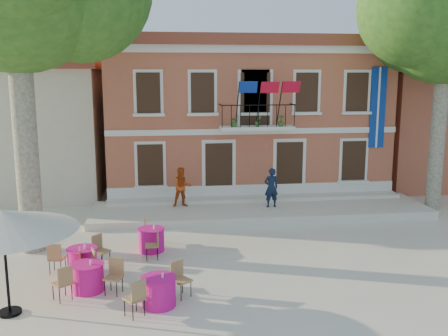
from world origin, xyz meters
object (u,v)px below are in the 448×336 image
(pedestrian_orange, at_px, (182,187))
(cafe_table_1, at_px, (159,290))
(patio_umbrella, at_px, (2,221))
(pedestrian_navy, at_px, (271,188))
(plane_tree_east, at_px, (447,17))
(cafe_table_2, at_px, (82,259))
(cafe_table_0, at_px, (88,276))
(cafe_table_3, at_px, (151,239))

(pedestrian_orange, distance_m, cafe_table_1, 8.60)
(patio_umbrella, distance_m, pedestrian_navy, 11.55)
(plane_tree_east, xyz_separation_m, pedestrian_orange, (-10.84, 0.57, -6.91))
(plane_tree_east, relative_size, pedestrian_navy, 6.59)
(pedestrian_navy, height_order, pedestrian_orange, pedestrian_orange)
(cafe_table_1, height_order, cafe_table_2, same)
(patio_umbrella, distance_m, pedestrian_orange, 9.72)
(patio_umbrella, height_order, pedestrian_orange, patio_umbrella)
(pedestrian_navy, relative_size, pedestrian_orange, 0.99)
(pedestrian_orange, relative_size, cafe_table_0, 0.90)
(plane_tree_east, distance_m, cafe_table_0, 17.07)
(pedestrian_navy, relative_size, cafe_table_2, 0.90)
(cafe_table_1, xyz_separation_m, cafe_table_3, (-0.27, 4.07, 0.00))
(pedestrian_navy, relative_size, cafe_table_0, 0.89)
(cafe_table_0, xyz_separation_m, cafe_table_1, (1.90, -1.12, -0.01))
(patio_umbrella, height_order, cafe_table_3, patio_umbrella)
(cafe_table_0, height_order, cafe_table_2, same)
(pedestrian_orange, xyz_separation_m, cafe_table_1, (-0.92, -8.52, -0.71))
(cafe_table_1, bearing_deg, patio_umbrella, 179.75)
(pedestrian_navy, bearing_deg, cafe_table_2, 31.64)
(patio_umbrella, height_order, pedestrian_navy, patio_umbrella)
(patio_umbrella, distance_m, cafe_table_3, 5.60)
(pedestrian_orange, height_order, cafe_table_1, pedestrian_orange)
(pedestrian_orange, xyz_separation_m, cafe_table_3, (-1.20, -4.45, -0.71))
(cafe_table_2, bearing_deg, patio_umbrella, -120.13)
(cafe_table_2, bearing_deg, cafe_table_0, -74.95)
(patio_umbrella, bearing_deg, cafe_table_1, -0.25)
(plane_tree_east, relative_size, cafe_table_1, 6.17)
(pedestrian_navy, distance_m, cafe_table_0, 9.52)
(pedestrian_navy, relative_size, cafe_table_3, 0.85)
(pedestrian_navy, bearing_deg, patio_umbrella, 36.43)
(plane_tree_east, bearing_deg, cafe_table_2, -158.37)
(pedestrian_orange, height_order, cafe_table_0, pedestrian_orange)
(pedestrian_navy, bearing_deg, cafe_table_0, 38.88)
(cafe_table_0, height_order, cafe_table_3, same)
(patio_umbrella, bearing_deg, cafe_table_2, 59.87)
(pedestrian_orange, bearing_deg, cafe_table_0, -118.71)
(plane_tree_east, bearing_deg, pedestrian_navy, 179.40)
(patio_umbrella, distance_m, cafe_table_0, 2.80)
(plane_tree_east, relative_size, pedestrian_orange, 6.53)
(pedestrian_navy, bearing_deg, cafe_table_1, 52.35)
(plane_tree_east, xyz_separation_m, cafe_table_2, (-14.01, -5.56, -7.62))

